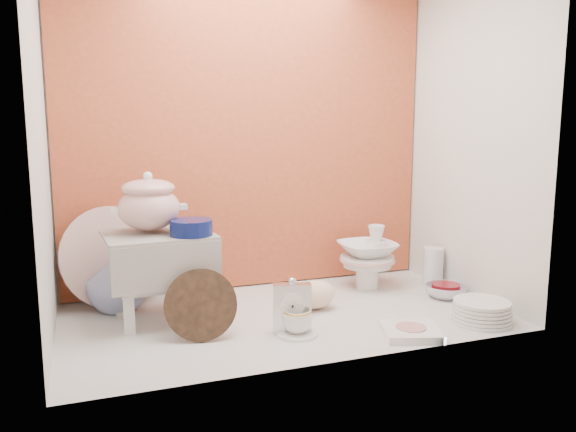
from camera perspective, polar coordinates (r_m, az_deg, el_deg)
name	(u,v)px	position (r m, az deg, el deg)	size (l,w,h in m)	color
ground	(285,316)	(2.41, -0.29, -9.99)	(1.80, 1.80, 0.00)	silver
niche_shell	(271,92)	(2.45, -1.76, 12.39)	(1.86, 1.03, 1.53)	#C64F31
step_stool	(159,277)	(2.38, -12.81, -5.95)	(0.42, 0.36, 0.36)	silver
soup_tureen	(149,202)	(2.35, -13.81, 1.38)	(0.29, 0.29, 0.25)	white
cobalt_bowl	(191,227)	(2.26, -9.69, -1.14)	(0.17, 0.17, 0.06)	#0A144D
floral_platter	(112,257)	(2.61, -17.27, -3.94)	(0.45, 0.14, 0.44)	white
blue_white_vase	(118,280)	(2.55, -16.75, -6.15)	(0.26, 0.26, 0.27)	white
lacquer_tray	(201,305)	(2.16, -8.76, -8.82)	(0.27, 0.11, 0.26)	black
mantel_clock	(292,306)	(2.20, 0.41, -9.00)	(0.15, 0.05, 0.21)	silver
plush_pig	(315,294)	(2.48, 2.71, -7.83)	(0.23, 0.16, 0.14)	beige
teacup_saucer	(297,334)	(2.21, 0.94, -11.72)	(0.16, 0.16, 0.01)	white
gold_rim_teacup	(297,321)	(2.19, 0.94, -10.49)	(0.11, 0.11, 0.09)	white
lattice_dish	(411,331)	(2.25, 12.25, -11.25)	(0.21, 0.21, 0.03)	white
dinner_plate_stack	(482,311)	(2.46, 18.87, -9.04)	(0.25, 0.25, 0.09)	white
crystal_bowl	(446,291)	(2.75, 15.56, -7.30)	(0.19, 0.19, 0.06)	silver
clear_glass_vase	(433,267)	(2.90, 14.38, -4.98)	(0.10, 0.10, 0.19)	silver
porcelain_tower	(367,257)	(2.79, 7.97, -4.08)	(0.27, 0.27, 0.31)	white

